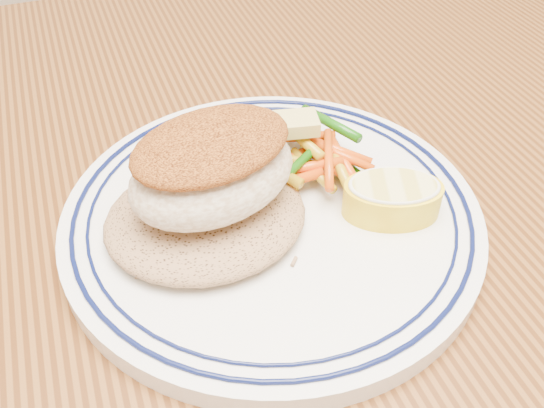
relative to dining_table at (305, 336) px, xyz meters
The scene contains 7 objects.
dining_table is the anchor object (origin of this frame).
plate 0.11m from the dining_table, 122.22° to the left, with size 0.27×0.27×0.02m.
rice_pilaf 0.14m from the dining_table, 157.39° to the left, with size 0.13×0.11×0.02m, color #97704B.
fish_fillet 0.17m from the dining_table, 152.01° to the left, with size 0.12×0.10×0.05m.
vegetable_pile 0.14m from the dining_table, 74.17° to the left, with size 0.10×0.11×0.03m.
butter_pat 0.16m from the dining_table, 76.82° to the left, with size 0.03×0.02×0.01m, color #D8C769.
lemon_wedge 0.14m from the dining_table, ahead, with size 0.07×0.07×0.02m.
Camera 1 is at (-0.12, -0.24, 1.03)m, focal length 40.00 mm.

